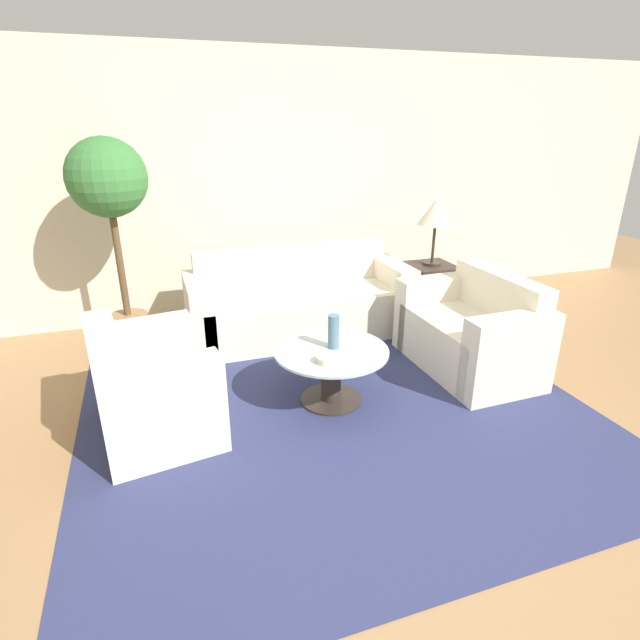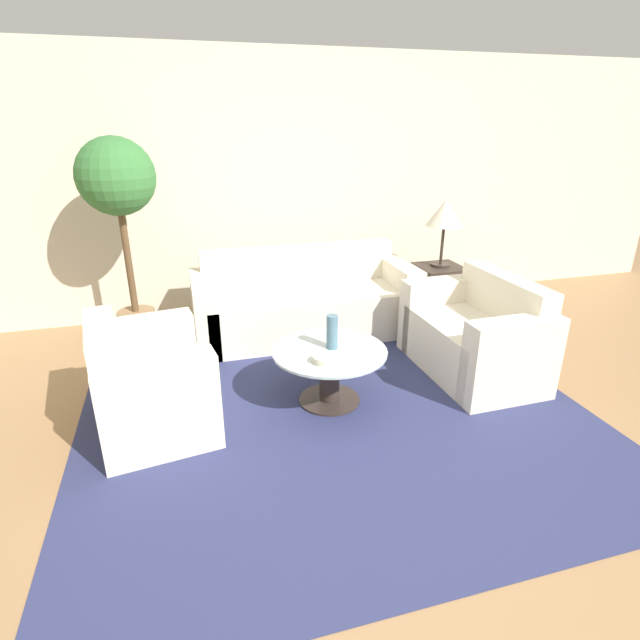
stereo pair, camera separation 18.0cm
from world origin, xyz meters
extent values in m
plane|color=#9E754C|center=(0.00, 0.00, 0.00)|extent=(14.00, 14.00, 0.00)
cube|color=beige|center=(0.00, 2.97, 1.30)|extent=(10.00, 0.06, 2.60)
cube|color=navy|center=(0.02, 0.84, 0.00)|extent=(3.50, 3.48, 0.01)
cube|color=beige|center=(0.16, 2.08, 0.22)|extent=(1.89, 0.76, 0.44)
cube|color=beige|center=(0.16, 2.37, 0.41)|extent=(1.89, 0.18, 0.81)
cube|color=beige|center=(-0.78, 2.08, 0.32)|extent=(0.20, 0.76, 0.65)
cube|color=beige|center=(1.11, 2.08, 0.32)|extent=(0.20, 0.76, 0.65)
cube|color=beige|center=(-1.20, 0.87, 0.22)|extent=(0.80, 0.83, 0.44)
cube|color=beige|center=(-1.46, 0.83, 0.39)|extent=(0.29, 0.75, 0.78)
cube|color=beige|center=(-1.15, 0.51, 0.32)|extent=(0.72, 0.30, 0.65)
cube|color=beige|center=(-1.25, 1.23, 0.32)|extent=(0.72, 0.30, 0.65)
cube|color=beige|center=(1.27, 0.98, 0.22)|extent=(0.74, 1.02, 0.44)
cube|color=beige|center=(1.54, 0.99, 0.40)|extent=(0.20, 1.01, 0.79)
cube|color=beige|center=(1.26, 1.48, 0.32)|extent=(0.73, 0.21, 0.65)
cube|color=beige|center=(1.27, 0.48, 0.32)|extent=(0.73, 0.21, 0.65)
cylinder|color=#332823|center=(0.02, 0.84, 0.01)|extent=(0.45, 0.45, 0.02)
cylinder|color=#332823|center=(0.02, 0.84, 0.20)|extent=(0.15, 0.15, 0.40)
cylinder|color=#B2C6C6|center=(0.02, 0.84, 0.41)|extent=(0.82, 0.82, 0.02)
cube|color=#332823|center=(1.54, 2.06, 0.29)|extent=(0.44, 0.44, 0.58)
cylinder|color=#332823|center=(1.54, 2.06, 0.60)|extent=(0.18, 0.18, 0.02)
cylinder|color=#332823|center=(1.54, 2.06, 0.80)|extent=(0.03, 0.03, 0.38)
cone|color=beige|center=(1.54, 2.06, 1.11)|extent=(0.35, 0.35, 0.25)
cylinder|color=#93704C|center=(-1.38, 2.33, 0.16)|extent=(0.33, 0.33, 0.32)
cylinder|color=brown|center=(-1.38, 2.33, 0.82)|extent=(0.06, 0.06, 1.01)
sphere|color=#387538|center=(-1.38, 2.33, 1.51)|extent=(0.64, 0.64, 0.64)
cylinder|color=slate|center=(0.04, 0.87, 0.54)|extent=(0.08, 0.08, 0.25)
cylinder|color=beige|center=(-0.08, 0.66, 0.44)|extent=(0.15, 0.15, 0.05)
camera|label=1|loc=(-1.10, -2.18, 1.94)|focal=28.00mm
camera|label=2|loc=(-0.93, -2.24, 1.94)|focal=28.00mm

